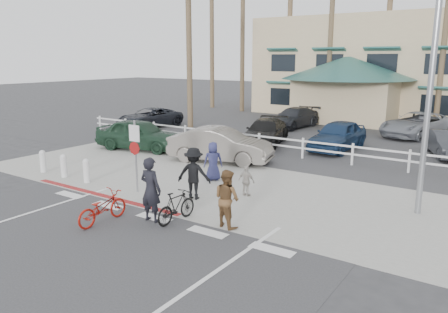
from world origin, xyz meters
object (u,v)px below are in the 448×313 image
Objects in this scene: sign_post at (136,153)px; bike_red at (102,208)px; car_red_compact at (140,134)px; car_white_sedan at (220,145)px; bike_black at (176,206)px.

bike_red is at bearing -64.04° from sign_post.
car_red_compact is at bearing -51.86° from bike_red.
bike_red is 8.42m from car_white_sedan.
sign_post is 5.60m from car_white_sedan.
car_red_compact is (-5.28, 5.49, -0.65)m from sign_post.
bike_black is 0.33× the size of car_white_sedan.
sign_post is 7.65m from car_red_compact.
sign_post reaches higher than car_white_sedan.
bike_red is 1.13× the size of bike_black.
car_white_sedan is at bearing -62.49° from bike_black.
bike_red is 0.37× the size of car_white_sedan.
car_red_compact reaches higher than bike_red.
bike_red is at bearing 39.04° from bike_black.
car_white_sedan is at bearing 92.06° from sign_post.
bike_red is 2.15m from bike_black.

